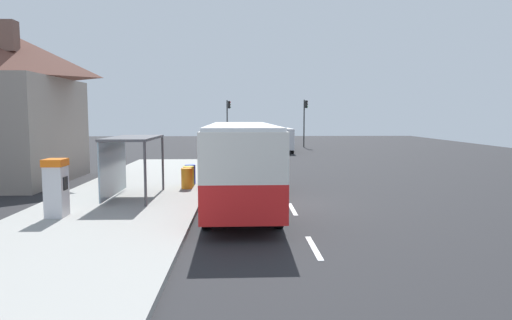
# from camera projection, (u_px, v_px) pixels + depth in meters

# --- Properties ---
(ground_plane) EXTENTS (56.00, 92.00, 0.04)m
(ground_plane) POSITION_uv_depth(u_px,v_px,m) (265.00, 166.00, 32.00)
(ground_plane) COLOR #262628
(sidewalk_platform) EXTENTS (6.20, 30.00, 0.18)m
(sidewalk_platform) POSITION_uv_depth(u_px,v_px,m) (134.00, 194.00, 19.83)
(sidewalk_platform) COLOR #999993
(sidewalk_platform) RESTS_ON ground
(lane_stripe_seg_0) EXTENTS (0.16, 2.20, 0.01)m
(lane_stripe_seg_0) POSITION_uv_depth(u_px,v_px,m) (314.00, 248.00, 12.11)
(lane_stripe_seg_0) COLOR silver
(lane_stripe_seg_0) RESTS_ON ground
(lane_stripe_seg_1) EXTENTS (0.16, 2.20, 0.01)m
(lane_stripe_seg_1) POSITION_uv_depth(u_px,v_px,m) (292.00, 209.00, 17.09)
(lane_stripe_seg_1) COLOR silver
(lane_stripe_seg_1) RESTS_ON ground
(lane_stripe_seg_2) EXTENTS (0.16, 2.20, 0.01)m
(lane_stripe_seg_2) POSITION_uv_depth(u_px,v_px,m) (281.00, 188.00, 22.06)
(lane_stripe_seg_2) COLOR silver
(lane_stripe_seg_2) RESTS_ON ground
(lane_stripe_seg_3) EXTENTS (0.16, 2.20, 0.01)m
(lane_stripe_seg_3) POSITION_uv_depth(u_px,v_px,m) (273.00, 175.00, 27.03)
(lane_stripe_seg_3) COLOR silver
(lane_stripe_seg_3) RESTS_ON ground
(lane_stripe_seg_4) EXTENTS (0.16, 2.20, 0.01)m
(lane_stripe_seg_4) POSITION_uv_depth(u_px,v_px,m) (268.00, 165.00, 32.00)
(lane_stripe_seg_4) COLOR silver
(lane_stripe_seg_4) RESTS_ON ground
(lane_stripe_seg_5) EXTENTS (0.16, 2.20, 0.01)m
(lane_stripe_seg_5) POSITION_uv_depth(u_px,v_px,m) (264.00, 159.00, 36.98)
(lane_stripe_seg_5) COLOR silver
(lane_stripe_seg_5) RESTS_ON ground
(lane_stripe_seg_6) EXTENTS (0.16, 2.20, 0.01)m
(lane_stripe_seg_6) POSITION_uv_depth(u_px,v_px,m) (262.00, 154.00, 41.95)
(lane_stripe_seg_6) COLOR silver
(lane_stripe_seg_6) RESTS_ON ground
(lane_stripe_seg_7) EXTENTS (0.16, 2.20, 0.01)m
(lane_stripe_seg_7) POSITION_uv_depth(u_px,v_px,m) (259.00, 150.00, 46.92)
(lane_stripe_seg_7) COLOR silver
(lane_stripe_seg_7) RESTS_ON ground
(bus) EXTENTS (2.65, 11.04, 3.21)m
(bus) POSITION_uv_depth(u_px,v_px,m) (241.00, 159.00, 17.76)
(bus) COLOR red
(bus) RESTS_ON ground
(white_van) EXTENTS (2.09, 5.23, 2.30)m
(white_van) POSITION_uv_depth(u_px,v_px,m) (281.00, 138.00, 43.68)
(white_van) COLOR silver
(white_van) RESTS_ON ground
(sedan_near) EXTENTS (2.00, 4.48, 1.52)m
(sedan_near) POSITION_uv_depth(u_px,v_px,m) (280.00, 143.00, 45.96)
(sedan_near) COLOR #195933
(sedan_near) RESTS_ON ground
(sedan_far) EXTENTS (2.00, 4.48, 1.52)m
(sedan_far) POSITION_uv_depth(u_px,v_px,m) (274.00, 139.00, 52.99)
(sedan_far) COLOR #B7B7BC
(sedan_far) RESTS_ON ground
(ticket_machine) EXTENTS (0.66, 0.76, 1.94)m
(ticket_machine) POSITION_uv_depth(u_px,v_px,m) (56.00, 187.00, 14.97)
(ticket_machine) COLOR silver
(ticket_machine) RESTS_ON sidewalk_platform
(recycling_bin_orange) EXTENTS (0.52, 0.52, 0.95)m
(recycling_bin_orange) POSITION_uv_depth(u_px,v_px,m) (187.00, 178.00, 20.80)
(recycling_bin_orange) COLOR orange
(recycling_bin_orange) RESTS_ON sidewalk_platform
(recycling_bin_yellow) EXTENTS (0.52, 0.52, 0.95)m
(recycling_bin_yellow) POSITION_uv_depth(u_px,v_px,m) (189.00, 176.00, 21.50)
(recycling_bin_yellow) COLOR yellow
(recycling_bin_yellow) RESTS_ON sidewalk_platform
(recycling_bin_blue) EXTENTS (0.52, 0.52, 0.95)m
(recycling_bin_blue) POSITION_uv_depth(u_px,v_px,m) (190.00, 174.00, 22.20)
(recycling_bin_blue) COLOR blue
(recycling_bin_blue) RESTS_ON sidewalk_platform
(traffic_light_near_side) EXTENTS (0.49, 0.28, 5.29)m
(traffic_light_near_side) POSITION_uv_depth(u_px,v_px,m) (305.00, 116.00, 50.17)
(traffic_light_near_side) COLOR #2D2D2D
(traffic_light_near_side) RESTS_ON ground
(traffic_light_far_side) EXTENTS (0.49, 0.28, 5.25)m
(traffic_light_far_side) POSITION_uv_depth(u_px,v_px,m) (228.00, 116.00, 50.67)
(traffic_light_far_side) COLOR #2D2D2D
(traffic_light_far_side) RESTS_ON ground
(bus_shelter) EXTENTS (1.80, 4.00, 2.50)m
(bus_shelter) POSITION_uv_depth(u_px,v_px,m) (126.00, 151.00, 18.44)
(bus_shelter) COLOR #4C4C51
(bus_shelter) RESTS_ON sidewalk_platform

